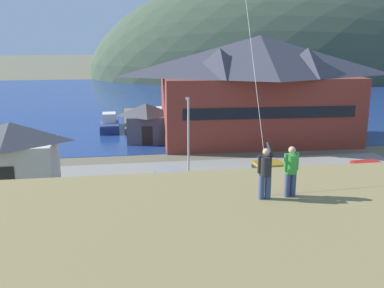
% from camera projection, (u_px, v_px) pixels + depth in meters
% --- Properties ---
extents(ground_plane, '(600.00, 600.00, 0.00)m').
position_uv_depth(ground_plane, '(198.00, 234.00, 24.93)').
color(ground_plane, '#66604C').
extents(parking_lot_pad, '(40.00, 20.00, 0.10)m').
position_uv_depth(parking_lot_pad, '(185.00, 202.00, 29.72)').
color(parking_lot_pad, gray).
rests_on(parking_lot_pad, ground).
extents(bay_water, '(360.00, 84.00, 0.03)m').
position_uv_depth(bay_water, '(145.00, 98.00, 82.54)').
color(bay_water, navy).
rests_on(bay_water, ground).
extents(far_hill_west_ridge, '(117.56, 61.51, 52.70)m').
position_uv_depth(far_hill_west_ridge, '(270.00, 73.00, 144.41)').
color(far_hill_west_ridge, '#42513D').
rests_on(far_hill_west_ridge, ground).
extents(far_hill_east_peak, '(127.94, 73.19, 62.50)m').
position_uv_depth(far_hill_east_peak, '(296.00, 74.00, 137.89)').
color(far_hill_east_peak, '#3D4C38').
rests_on(far_hill_east_peak, ground).
extents(harbor_lodge, '(21.82, 10.97, 11.29)m').
position_uv_depth(harbor_lodge, '(259.00, 86.00, 46.06)').
color(harbor_lodge, brown).
rests_on(harbor_lodge, ground).
extents(storage_shed_near_lot, '(6.26, 4.60, 5.31)m').
position_uv_depth(storage_shed_near_lot, '(13.00, 158.00, 30.59)').
color(storage_shed_near_lot, beige).
rests_on(storage_shed_near_lot, ground).
extents(storage_shed_waterside, '(4.66, 4.12, 4.19)m').
position_uv_depth(storage_shed_waterside, '(146.00, 122.00, 47.01)').
color(storage_shed_waterside, '#474C56').
rests_on(storage_shed_waterside, ground).
extents(wharf_dock, '(3.20, 15.63, 0.70)m').
position_uv_depth(wharf_dock, '(137.00, 120.00, 58.51)').
color(wharf_dock, '#70604C').
rests_on(wharf_dock, ground).
extents(moored_boat_wharfside, '(2.43, 7.05, 2.16)m').
position_uv_depth(moored_boat_wharfside, '(109.00, 124.00, 53.48)').
color(moored_boat_wharfside, navy).
rests_on(moored_boat_wharfside, ground).
extents(moored_boat_outer_mooring, '(3.24, 7.81, 2.16)m').
position_uv_depth(moored_boat_outer_mooring, '(164.00, 118.00, 57.85)').
color(moored_boat_outer_mooring, navy).
rests_on(moored_boat_outer_mooring, ground).
extents(parked_car_front_row_silver, '(4.31, 2.27, 1.82)m').
position_uv_depth(parked_car_front_row_silver, '(270.00, 173.00, 32.61)').
color(parked_car_front_row_silver, '#B28923').
rests_on(parked_car_front_row_silver, parking_lot_pad).
extents(parked_car_front_row_end, '(4.23, 2.11, 1.82)m').
position_uv_depth(parked_car_front_row_end, '(5.00, 223.00, 23.74)').
color(parked_car_front_row_end, '#236633').
rests_on(parked_car_front_row_end, parking_lot_pad).
extents(parked_car_mid_row_center, '(4.26, 2.17, 1.82)m').
position_uv_depth(parked_car_mid_row_center, '(380.00, 209.00, 25.80)').
color(parked_car_mid_row_center, navy).
rests_on(parked_car_mid_row_center, parking_lot_pad).
extents(parked_car_mid_row_far, '(4.28, 2.20, 1.82)m').
position_uv_depth(parked_car_mid_row_far, '(96.00, 215.00, 24.87)').
color(parked_car_mid_row_far, black).
rests_on(parked_car_mid_row_far, parking_lot_pad).
extents(parked_car_lone_by_shed, '(4.33, 2.31, 1.82)m').
position_uv_depth(parked_car_lone_by_shed, '(172.00, 182.00, 30.74)').
color(parked_car_lone_by_shed, '#9EA3A8').
rests_on(parked_car_lone_by_shed, parking_lot_pad).
extents(parked_car_front_row_red, '(4.33, 2.32, 1.82)m').
position_uv_depth(parked_car_front_row_red, '(366.00, 174.00, 32.56)').
color(parked_car_front_row_red, red).
rests_on(parked_car_front_row_red, parking_lot_pad).
extents(parked_car_mid_row_near, '(4.28, 2.21, 1.82)m').
position_uv_depth(parked_car_mid_row_near, '(283.00, 209.00, 25.71)').
color(parked_car_mid_row_near, black).
rests_on(parked_car_mid_row_near, parking_lot_pad).
extents(parking_light_pole, '(0.24, 0.78, 6.33)m').
position_uv_depth(parking_light_pole, '(188.00, 131.00, 34.33)').
color(parking_light_pole, '#ADADB2').
rests_on(parking_light_pole, parking_lot_pad).
extents(person_kite_flyer, '(0.51, 0.66, 1.86)m').
position_uv_depth(person_kite_flyer, '(265.00, 171.00, 14.31)').
color(person_kite_flyer, '#384770').
rests_on(person_kite_flyer, grassy_hill_foreground).
extents(person_companion, '(0.54, 0.40, 1.74)m').
position_uv_depth(person_companion, '(291.00, 170.00, 14.54)').
color(person_companion, '#384770').
rests_on(person_companion, grassy_hill_foreground).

